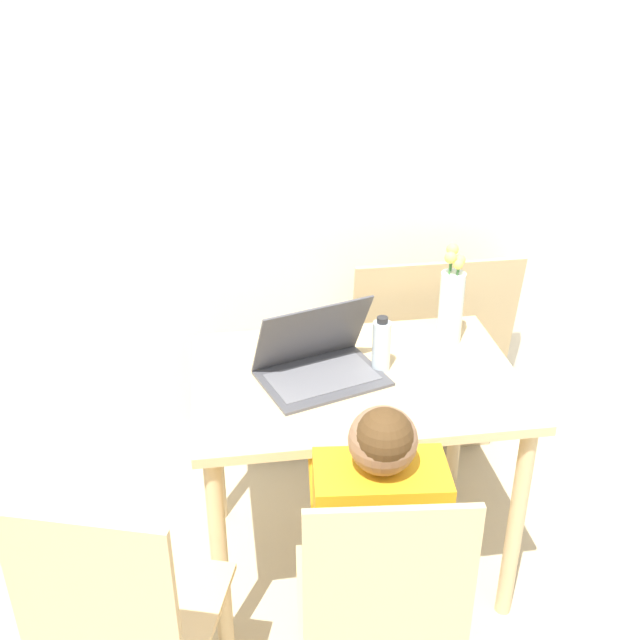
{
  "coord_description": "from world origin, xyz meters",
  "views": [
    {
      "loc": [
        -0.22,
        -0.33,
        1.97
      ],
      "look_at": [
        0.07,
        1.64,
        0.94
      ],
      "focal_mm": 42.0,
      "sensor_mm": 36.0,
      "label": 1
    }
  ],
  "objects_px": {
    "chair_occupied": "(379,615)",
    "chair_spare": "(127,628)",
    "laptop": "(318,360)",
    "flower_vase": "(451,302)",
    "water_bottle": "(381,345)",
    "person_seated": "(375,528)"
  },
  "relations": [
    {
      "from": "person_seated",
      "to": "laptop",
      "type": "distance_m",
      "value": 0.59
    },
    {
      "from": "chair_occupied",
      "to": "chair_spare",
      "type": "height_order",
      "value": "same"
    },
    {
      "from": "chair_occupied",
      "to": "water_bottle",
      "type": "height_order",
      "value": "water_bottle"
    },
    {
      "from": "person_seated",
      "to": "flower_vase",
      "type": "height_order",
      "value": "flower_vase"
    },
    {
      "from": "chair_occupied",
      "to": "laptop",
      "type": "bearing_deg",
      "value": -80.01
    },
    {
      "from": "flower_vase",
      "to": "water_bottle",
      "type": "height_order",
      "value": "flower_vase"
    },
    {
      "from": "chair_spare",
      "to": "person_seated",
      "type": "distance_m",
      "value": 0.65
    },
    {
      "from": "chair_occupied",
      "to": "water_bottle",
      "type": "relative_size",
      "value": 5.08
    },
    {
      "from": "person_seated",
      "to": "water_bottle",
      "type": "xyz_separation_m",
      "value": [
        0.13,
        0.56,
        0.2
      ]
    },
    {
      "from": "chair_spare",
      "to": "water_bottle",
      "type": "xyz_separation_m",
      "value": [
        0.76,
        0.64,
        0.37
      ]
    },
    {
      "from": "person_seated",
      "to": "chair_occupied",
      "type": "bearing_deg",
      "value": 90.0
    },
    {
      "from": "laptop",
      "to": "water_bottle",
      "type": "xyz_separation_m",
      "value": [
        0.2,
        0.01,
        0.03
      ]
    },
    {
      "from": "chair_spare",
      "to": "laptop",
      "type": "relative_size",
      "value": 2.17
    },
    {
      "from": "water_bottle",
      "to": "chair_spare",
      "type": "bearing_deg",
      "value": -139.97
    },
    {
      "from": "person_seated",
      "to": "flower_vase",
      "type": "distance_m",
      "value": 0.86
    },
    {
      "from": "chair_occupied",
      "to": "flower_vase",
      "type": "xyz_separation_m",
      "value": [
        0.41,
        0.83,
        0.43
      ]
    },
    {
      "from": "water_bottle",
      "to": "flower_vase",
      "type": "bearing_deg",
      "value": 29.22
    },
    {
      "from": "chair_occupied",
      "to": "chair_spare",
      "type": "bearing_deg",
      "value": 0.88
    },
    {
      "from": "flower_vase",
      "to": "laptop",
      "type": "bearing_deg",
      "value": -161.3
    },
    {
      "from": "chair_occupied",
      "to": "flower_vase",
      "type": "bearing_deg",
      "value": -110.54
    },
    {
      "from": "chair_spare",
      "to": "water_bottle",
      "type": "bearing_deg",
      "value": -122.36
    },
    {
      "from": "chair_occupied",
      "to": "flower_vase",
      "type": "height_order",
      "value": "flower_vase"
    }
  ]
}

